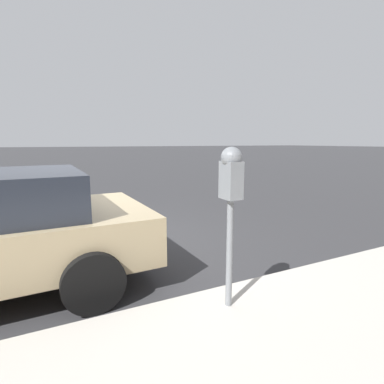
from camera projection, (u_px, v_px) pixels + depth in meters
The scene contains 2 objects.
ground_plane at pixel (98, 251), 4.81m from camera, with size 220.00×220.00×0.00m, color #333335.
parking_meter at pixel (231, 187), 2.69m from camera, with size 0.21×0.19×1.51m.
Camera 1 is at (-4.79, 0.66, 1.73)m, focal length 28.00 mm.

